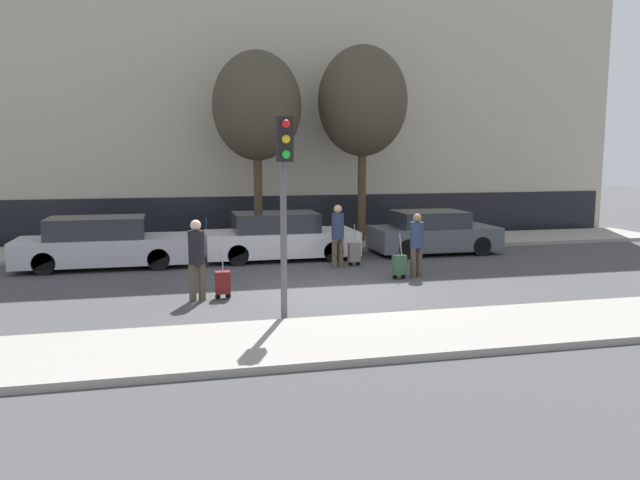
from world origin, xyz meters
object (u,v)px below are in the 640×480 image
Objects in this scene: parked_car_1 at (280,237)px; parked_bicycle at (212,236)px; trolley_right at (399,265)px; parked_car_0 at (103,244)px; parked_car_2 at (432,233)px; traffic_light at (284,178)px; pedestrian_right at (417,241)px; trolley_left at (223,283)px; bare_tree_near_crossing at (363,102)px; bare_tree_down_street at (257,107)px; pedestrian_left at (196,255)px; pedestrian_center at (338,232)px; trolley_center at (354,252)px.

parked_car_1 reaches higher than parked_bicycle.
parked_car_1 is 4.42m from trolley_right.
parked_car_0 is at bearing 155.27° from trolley_right.
parked_car_2 is 9.53m from traffic_light.
pedestrian_right is 7.36m from parked_bicycle.
trolley_left is at bearing 113.43° from traffic_light.
parked_car_2 is at bearing -57.72° from bare_tree_near_crossing.
parked_bicycle is 4.48m from bare_tree_down_street.
trolley_left is (0.55, 0.07, -0.64)m from pedestrian_left.
pedestrian_center is 0.46× the size of traffic_light.
pedestrian_right reaches higher than parked_car_2.
parked_car_2 is 1.04× the size of traffic_light.
parked_bicycle is at bearing 113.43° from pedestrian_right.
traffic_light is (-1.12, -7.09, 2.04)m from parked_car_1.
bare_tree_down_street is (1.80, 7.31, 4.30)m from trolley_left.
parked_car_1 is 5.93m from bare_tree_near_crossing.
pedestrian_left is 3.15m from traffic_light.
parked_car_2 is at bearing -154.61° from pedestrian_left.
traffic_light is at bearing -66.57° from trolley_left.
parked_car_0 is at bearing -178.48° from parked_car_2.
parked_car_2 is 3.32× the size of trolley_center.
trolley_center is at bearing -151.28° from pedestrian_left.
trolley_left is 4.65m from trolley_right.
bare_tree_near_crossing is (-1.58, 2.50, 4.26)m from parked_car_2.
parked_car_1 is 3.88× the size of trolley_right.
parked_car_0 is at bearing -176.86° from parked_car_1.
traffic_light reaches higher than parked_bicycle.
trolley_center is 0.31× the size of traffic_light.
parked_car_1 reaches higher than trolley_center.
bare_tree_down_street reaches higher than parked_car_1.
parked_car_1 is 2.47m from trolley_center.
trolley_center is 2.15m from trolley_right.
pedestrian_center is 0.26× the size of bare_tree_near_crossing.
bare_tree_down_street is at bearing 96.87° from parked_car_1.
pedestrian_right is 0.24× the size of bare_tree_near_crossing.
pedestrian_left is at bearing -146.92° from parked_car_2.
pedestrian_left is at bearing -166.26° from trolley_right.
parked_car_0 is 9.92m from parked_car_2.
bare_tree_near_crossing is at bearing 70.19° from trolley_center.
bare_tree_near_crossing is (0.92, 6.18, 4.53)m from trolley_right.
bare_tree_down_street is at bearing 154.67° from parked_car_2.
pedestrian_center is 2.38m from pedestrian_right.
trolley_center is (1.85, -1.62, -0.28)m from parked_car_1.
parked_bicycle is at bearing 36.26° from parked_car_0.
pedestrian_center is (1.32, -1.78, 0.34)m from parked_car_1.
bare_tree_near_crossing is (2.01, 4.27, 3.90)m from pedestrian_center.
parked_car_2 is 7.08m from parked_bicycle.
parked_car_2 is 3.40× the size of trolley_right.
pedestrian_left is at bearing -143.58° from trolley_center.
pedestrian_right is at bearing -60.26° from trolley_center.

